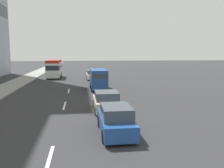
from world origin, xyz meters
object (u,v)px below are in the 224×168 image
at_px(car_second, 106,101).
at_px(car_third, 116,120).
at_px(car_fourth, 92,75).
at_px(van_lead, 98,78).
at_px(minibus_fifth, 54,68).

bearing_deg(car_second, car_third, 179.35).
bearing_deg(car_second, car_fourth, -0.22).
bearing_deg(car_third, van_lead, -1.04).
relative_size(car_fourth, minibus_fifth, 0.78).
bearing_deg(minibus_fifth, van_lead, 24.77).
distance_m(van_lead, minibus_fifth, 16.33).
relative_size(van_lead, car_fourth, 1.00).
distance_m(van_lead, car_second, 10.97).
distance_m(car_third, minibus_fifth, 31.94).
distance_m(car_second, car_third, 5.48).
relative_size(car_second, minibus_fifth, 0.67).
bearing_deg(minibus_fifth, car_second, 14.37).
height_order(van_lead, car_second, van_lead).
height_order(van_lead, car_fourth, van_lead).
distance_m(car_second, car_fourth, 22.72).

